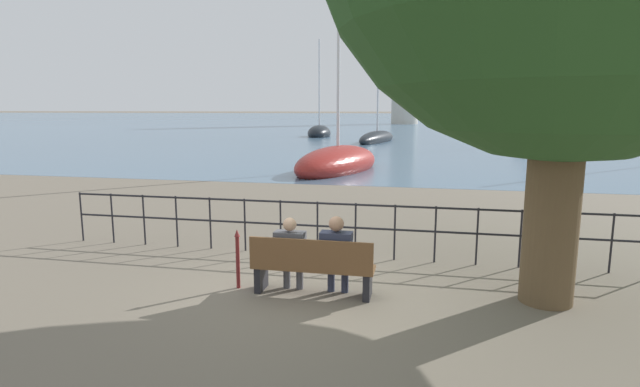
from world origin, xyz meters
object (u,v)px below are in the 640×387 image
closed_umbrella (238,256)px  harbor_lighthouse (406,54)px  seated_person_left (291,251)px  seated_person_right (337,252)px  sailboat_2 (319,133)px  sailboat_3 (338,163)px  sailboat_1 (526,142)px  sailboat_4 (377,138)px  park_bench (312,267)px

closed_umbrella → harbor_lighthouse: bearing=90.8°
seated_person_left → seated_person_right: (0.71, -0.00, 0.03)m
sailboat_2 → sailboat_3: 28.56m
sailboat_1 → harbor_lighthouse: 57.49m
sailboat_3 → sailboat_4: bearing=104.7°
seated_person_right → park_bench: bearing=-168.0°
seated_person_right → sailboat_3: size_ratio=0.10×
park_bench → sailboat_2: sailboat_2 is taller
park_bench → seated_person_left: (-0.36, 0.08, 0.21)m
closed_umbrella → harbor_lighthouse: harbor_lighthouse is taller
seated_person_right → sailboat_1: 34.15m
park_bench → sailboat_4: size_ratio=0.21×
seated_person_left → sailboat_3: bearing=97.2°
sailboat_4 → harbor_lighthouse: 53.68m
closed_umbrella → sailboat_4: 35.82m
sailboat_4 → seated_person_right: bearing=-75.6°
sailboat_2 → park_bench: bearing=-82.8°
sailboat_3 → sailboat_4: 20.61m
seated_person_left → harbor_lighthouse: 88.85m
sailboat_3 → harbor_lighthouse: (-0.15, 72.84, 12.27)m
sailboat_1 → sailboat_2: (-18.07, 9.88, 0.05)m
park_bench → harbor_lighthouse: 88.96m
closed_umbrella → sailboat_1: 34.60m
sailboat_1 → sailboat_4: (-11.49, 2.74, -0.03)m
closed_umbrella → harbor_lighthouse: 88.87m
sailboat_1 → harbor_lighthouse: harbor_lighthouse is taller
park_bench → seated_person_right: (0.36, 0.08, 0.24)m
seated_person_right → harbor_lighthouse: 88.87m
sailboat_1 → sailboat_4: 11.81m
sailboat_1 → harbor_lighthouse: bearing=117.0°
park_bench → closed_umbrella: (-1.21, 0.06, 0.09)m
sailboat_4 → sailboat_3: bearing=-79.6°
seated_person_left → closed_umbrella: seated_person_left is taller
park_bench → sailboat_3: (-2.28, 15.25, -0.06)m
seated_person_right → sailboat_3: bearing=99.8°
closed_umbrella → harbor_lighthouse: (-1.22, 88.03, 12.11)m
seated_person_left → sailboat_4: (-2.12, 35.78, -0.36)m
sailboat_1 → harbor_lighthouse: (-11.44, 54.98, 12.32)m
seated_person_right → sailboat_1: (8.66, 33.04, -0.36)m
park_bench → seated_person_right: bearing=12.0°
sailboat_4 → closed_umbrella: bearing=-78.1°
closed_umbrella → sailboat_3: (-1.07, 15.19, -0.16)m
sailboat_3 → seated_person_left: bearing=-68.6°
harbor_lighthouse → sailboat_1: bearing=-78.2°
sailboat_1 → sailboat_3: bearing=-107.0°
park_bench → sailboat_4: bearing=93.9°
closed_umbrella → sailboat_2: sailboat_2 is taller
seated_person_right → seated_person_left: bearing=179.8°
sailboat_4 → seated_person_left: bearing=-76.7°
closed_umbrella → sailboat_3: sailboat_3 is taller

